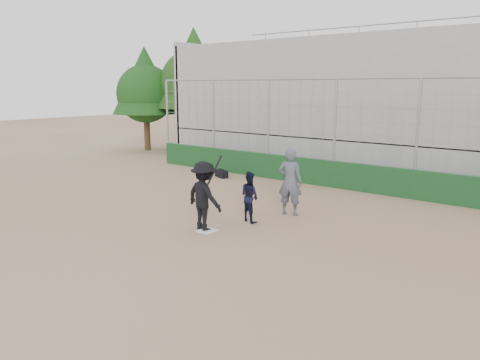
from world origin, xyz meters
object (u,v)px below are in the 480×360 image
Objects in this scene: batter_at_plate at (204,196)px; equipment_bag at (222,174)px; umpire at (290,185)px; catcher_crouched at (249,204)px.

batter_at_plate is 7.33m from equipment_bag.
catcher_crouched is at bearing 54.24° from umpire.
umpire is 6.26m from equipment_bag.
equipment_bag is (-4.87, 4.44, -0.34)m from catcher_crouched.
batter_at_plate is at bearing 55.28° from umpire.
umpire is at bearing 69.41° from catcher_crouched.
batter_at_plate is at bearing -108.54° from catcher_crouched.
catcher_crouched is 0.56× the size of umpire.
equipment_bag is at bearing 137.67° from catcher_crouched.
equipment_bag is at bearing -45.44° from umpire.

